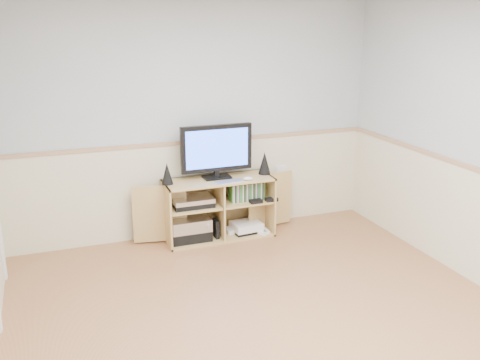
{
  "coord_description": "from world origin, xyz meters",
  "views": [
    {
      "loc": [
        -1.49,
        -3.12,
        2.27
      ],
      "look_at": [
        0.12,
        1.2,
        0.87
      ],
      "focal_mm": 40.0,
      "sensor_mm": 36.0,
      "label": 1
    }
  ],
  "objects_px": {
    "monitor": "(217,150)",
    "media_cabinet": "(217,206)",
    "game_consoles": "(245,227)",
    "keyboard": "(229,182)"
  },
  "relations": [
    {
      "from": "media_cabinet",
      "to": "game_consoles",
      "type": "height_order",
      "value": "media_cabinet"
    },
    {
      "from": "monitor",
      "to": "media_cabinet",
      "type": "bearing_deg",
      "value": 90.0
    },
    {
      "from": "monitor",
      "to": "game_consoles",
      "type": "height_order",
      "value": "monitor"
    },
    {
      "from": "monitor",
      "to": "keyboard",
      "type": "height_order",
      "value": "monitor"
    },
    {
      "from": "monitor",
      "to": "keyboard",
      "type": "xyz_separation_m",
      "value": [
        0.07,
        -0.19,
        -0.3
      ]
    },
    {
      "from": "media_cabinet",
      "to": "keyboard",
      "type": "bearing_deg",
      "value": -70.63
    },
    {
      "from": "media_cabinet",
      "to": "game_consoles",
      "type": "distance_m",
      "value": 0.4
    },
    {
      "from": "media_cabinet",
      "to": "monitor",
      "type": "distance_m",
      "value": 0.63
    },
    {
      "from": "media_cabinet",
      "to": "keyboard",
      "type": "relative_size",
      "value": 6.22
    },
    {
      "from": "monitor",
      "to": "game_consoles",
      "type": "xyz_separation_m",
      "value": [
        0.3,
        -0.06,
        -0.89
      ]
    }
  ]
}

